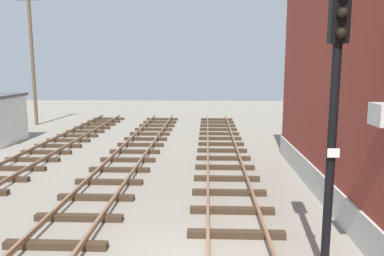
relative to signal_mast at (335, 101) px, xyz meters
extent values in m
cube|color=#38281C|center=(-1.76, 1.54, -3.56)|extent=(2.50, 0.24, 0.18)
cube|color=#38281C|center=(-1.76, 3.16, -3.56)|extent=(2.50, 0.24, 0.18)
cube|color=#38281C|center=(-1.76, 4.77, -3.56)|extent=(2.50, 0.24, 0.18)
cube|color=#38281C|center=(-1.76, 6.38, -3.56)|extent=(2.50, 0.24, 0.18)
cube|color=#38281C|center=(-1.76, 7.99, -3.56)|extent=(2.50, 0.24, 0.18)
cube|color=#38281C|center=(-1.76, 9.60, -3.56)|extent=(2.50, 0.24, 0.18)
cube|color=#38281C|center=(-1.76, 11.22, -3.56)|extent=(2.50, 0.24, 0.18)
cube|color=#38281C|center=(-1.76, 12.83, -3.56)|extent=(2.50, 0.24, 0.18)
cube|color=#38281C|center=(-1.76, 14.44, -3.56)|extent=(2.50, 0.24, 0.18)
cube|color=#38281C|center=(-1.76, 16.05, -3.56)|extent=(2.50, 0.24, 0.18)
cube|color=#38281C|center=(-1.76, 17.66, -3.56)|extent=(2.50, 0.24, 0.18)
cube|color=#38281C|center=(-1.76, 19.28, -3.56)|extent=(2.50, 0.24, 0.18)
cube|color=#38281C|center=(-1.76, 20.89, -3.56)|extent=(2.50, 0.24, 0.18)
cube|color=#38281C|center=(-1.76, 22.50, -3.56)|extent=(2.50, 0.24, 0.18)
cube|color=#38281C|center=(-6.13, 0.77, -3.56)|extent=(2.50, 0.24, 0.18)
cube|color=#38281C|center=(-6.13, 2.44, -3.56)|extent=(2.50, 0.24, 0.18)
cube|color=#38281C|center=(-6.13, 4.11, -3.56)|extent=(2.50, 0.24, 0.18)
cube|color=#38281C|center=(-6.13, 5.77, -3.56)|extent=(2.50, 0.24, 0.18)
cube|color=#38281C|center=(-6.13, 7.44, -3.56)|extent=(2.50, 0.24, 0.18)
cube|color=#38281C|center=(-6.13, 9.11, -3.56)|extent=(2.50, 0.24, 0.18)
cube|color=#38281C|center=(-6.13, 10.78, -3.56)|extent=(2.50, 0.24, 0.18)
cube|color=#38281C|center=(-6.13, 12.45, -3.56)|extent=(2.50, 0.24, 0.18)
cube|color=#38281C|center=(-6.13, 14.12, -3.56)|extent=(2.50, 0.24, 0.18)
cube|color=#38281C|center=(-6.13, 15.79, -3.56)|extent=(2.50, 0.24, 0.18)
cube|color=#38281C|center=(-6.13, 17.46, -3.56)|extent=(2.50, 0.24, 0.18)
cube|color=#38281C|center=(-6.13, 19.13, -3.56)|extent=(2.50, 0.24, 0.18)
cube|color=#38281C|center=(-6.13, 20.80, -3.56)|extent=(2.50, 0.24, 0.18)
cube|color=#38281C|center=(-6.13, 22.47, -3.56)|extent=(2.50, 0.24, 0.18)
cube|color=brown|center=(-6.85, -0.07, -3.40)|extent=(0.08, 46.75, 0.14)
cube|color=#38281C|center=(-10.49, 7.47, -3.56)|extent=(2.50, 0.24, 0.18)
cube|color=#38281C|center=(-10.49, 8.98, -3.56)|extent=(2.50, 0.24, 0.18)
cube|color=#38281C|center=(-10.49, 10.49, -3.56)|extent=(2.50, 0.24, 0.18)
cube|color=#38281C|center=(-10.49, 12.00, -3.56)|extent=(2.50, 0.24, 0.18)
cube|color=#38281C|center=(-10.49, 13.50, -3.56)|extent=(2.50, 0.24, 0.18)
cube|color=#38281C|center=(-10.49, 15.01, -3.56)|extent=(2.50, 0.24, 0.18)
cube|color=#38281C|center=(-10.49, 16.52, -3.56)|extent=(2.50, 0.24, 0.18)
cube|color=#38281C|center=(-10.49, 18.03, -3.56)|extent=(2.50, 0.24, 0.18)
cube|color=#38281C|center=(-10.49, 19.54, -3.56)|extent=(2.50, 0.24, 0.18)
cube|color=#38281C|center=(-10.49, 21.05, -3.56)|extent=(2.50, 0.24, 0.18)
cube|color=#38281C|center=(-10.49, 22.55, -3.56)|extent=(2.50, 0.24, 0.18)
cylinder|color=black|center=(0.00, 0.02, -1.27)|extent=(0.18, 0.18, 4.76)
cube|color=black|center=(0.00, 0.02, 1.66)|extent=(0.36, 0.24, 1.10)
sphere|color=black|center=(0.00, -0.16, 1.66)|extent=(0.20, 0.20, 0.20)
sphere|color=black|center=(0.00, -0.16, 1.29)|extent=(0.20, 0.20, 0.20)
cube|color=white|center=(0.00, -0.12, -1.03)|extent=(0.24, 0.03, 0.18)
cube|color=#B2B2AD|center=(1.17, 2.52, -3.20)|extent=(0.08, 17.22, 0.90)
cylinder|color=brown|center=(-15.19, 19.80, 1.03)|extent=(0.24, 0.24, 9.36)
camera|label=1|loc=(-2.51, -7.61, 0.68)|focal=35.58mm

